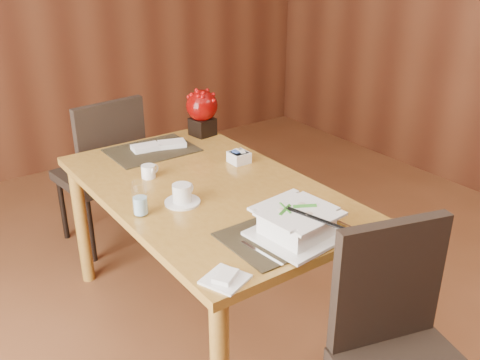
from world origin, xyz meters
TOP-DOWN VIEW (x-y plane):
  - dining_table at (0.00, 0.60)m, footprint 0.90×1.50m
  - placemat_near at (0.00, 0.05)m, footprint 0.45×0.33m
  - placemat_far at (0.00, 1.15)m, footprint 0.45×0.33m
  - soup_setting at (0.03, 0.00)m, footprint 0.33×0.33m
  - coffee_cup at (-0.18, 0.51)m, footprint 0.15×0.15m
  - water_glass at (-0.37, 0.52)m, footprint 0.08×0.08m
  - creamer_jug at (-0.17, 0.84)m, footprint 0.10×0.10m
  - sugar_caddy at (0.29, 0.74)m, footprint 0.09×0.09m
  - berry_decor at (0.36, 1.21)m, footprint 0.18×0.18m
  - napkins_far at (0.05, 1.15)m, footprint 0.31×0.17m
  - bread_plate at (-0.35, -0.07)m, footprint 0.17×0.17m
  - near_chair at (0.10, -0.47)m, footprint 0.55×0.55m
  - far_chair at (-0.12, 1.57)m, footprint 0.50×0.50m

SIDE VIEW (x-z plane):
  - near_chair at x=0.10m, z-range 0.06..1.01m
  - far_chair at x=-0.12m, z-range 0.06..1.03m
  - dining_table at x=0.00m, z-range 0.28..1.03m
  - placemat_near at x=0.00m, z-range 0.75..0.76m
  - placemat_far at x=0.00m, z-range 0.75..0.76m
  - bread_plate at x=-0.35m, z-range 0.75..0.76m
  - napkins_far at x=0.05m, z-range 0.76..0.78m
  - sugar_caddy at x=0.29m, z-range 0.75..0.81m
  - creamer_jug at x=-0.17m, z-range 0.75..0.81m
  - coffee_cup at x=-0.18m, z-range 0.74..0.83m
  - soup_setting at x=0.03m, z-range 0.75..0.87m
  - water_glass at x=-0.37m, z-range 0.75..0.90m
  - berry_decor at x=0.36m, z-range 0.77..1.04m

